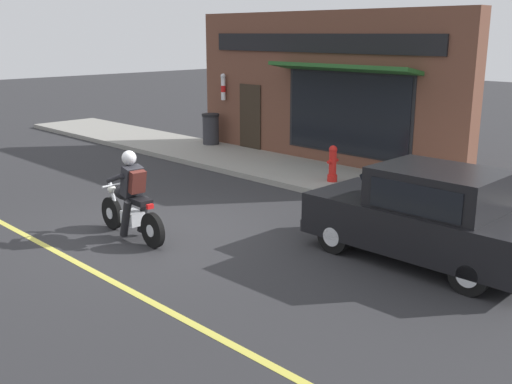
{
  "coord_description": "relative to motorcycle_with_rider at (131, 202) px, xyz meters",
  "views": [
    {
      "loc": [
        -6.13,
        -8.81,
        3.62
      ],
      "look_at": [
        0.91,
        -1.7,
        0.95
      ],
      "focal_mm": 42.0,
      "sensor_mm": 36.0,
      "label": 1
    }
  ],
  "objects": [
    {
      "name": "ground_plane",
      "position": [
        0.46,
        -0.11,
        -0.68
      ],
      "size": [
        80.0,
        80.0,
        0.0
      ],
      "primitive_type": "plane",
      "color": "#2B2B2D"
    },
    {
      "name": "trash_bin",
      "position": [
        6.72,
        5.67,
        -0.04
      ],
      "size": [
        0.56,
        0.56,
        0.98
      ],
      "color": "#2D2D33",
      "rests_on": "sidewalk_curb"
    },
    {
      "name": "storefront_building",
      "position": [
        7.41,
        1.74,
        1.43
      ],
      "size": [
        1.25,
        9.16,
        4.2
      ],
      "color": "brown",
      "rests_on": "ground"
    },
    {
      "name": "car_hatchback",
      "position": [
        2.74,
        -4.31,
        0.09
      ],
      "size": [
        1.68,
        3.8,
        1.57
      ],
      "color": "black",
      "rests_on": "ground"
    },
    {
      "name": "traffic_cone",
      "position": [
        5.31,
        -2.35,
        -0.25
      ],
      "size": [
        0.36,
        0.36,
        0.6
      ],
      "color": "black",
      "rests_on": "sidewalk_curb"
    },
    {
      "name": "motorcycle_with_rider",
      "position": [
        0.0,
        0.0,
        0.0
      ],
      "size": [
        0.56,
        2.02,
        1.62
      ],
      "color": "black",
      "rests_on": "ground"
    },
    {
      "name": "sidewalk_curb",
      "position": [
        5.88,
        2.89,
        -0.61
      ],
      "size": [
        2.6,
        22.0,
        0.14
      ],
      "primitive_type": "cube",
      "color": "gray",
      "rests_on": "ground"
    },
    {
      "name": "fire_hydrant",
      "position": [
        5.53,
        -0.23,
        -0.11
      ],
      "size": [
        0.36,
        0.24,
        0.88
      ],
      "color": "red",
      "rests_on": "sidewalk_curb"
    }
  ]
}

